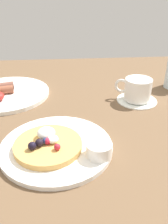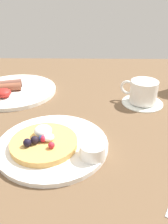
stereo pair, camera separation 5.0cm
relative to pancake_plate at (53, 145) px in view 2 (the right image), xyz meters
The scene contains 9 objects.
ground_plane 8.02cm from the pancake_plate, 50.69° to the left, with size 190.49×124.34×3.00cm, color brown.
pancake_plate is the anchor object (origin of this frame).
pancake_with_berries 2.48cm from the pancake_plate, 153.26° to the right, with size 14.45×14.45×3.66cm.
syrup_ramekin 9.93cm from the pancake_plate, 26.44° to the right, with size 5.33×5.33×2.90cm.
breakfast_plate 33.40cm from the pancake_plate, 119.88° to the left, with size 27.34×27.34×1.20cm, color white.
fried_breakfast 33.28cm from the pancake_plate, 124.68° to the left, with size 11.44×12.51×2.78cm.
coffee_saucer 32.33cm from the pancake_plate, 41.96° to the left, with size 12.14×12.14×0.62cm, color white.
coffee_cup 32.45cm from the pancake_plate, 42.25° to the left, with size 10.59×7.95×6.48cm.
teaspoon 27.12cm from the pancake_plate, 43.96° to the right, with size 8.37×12.45×0.60cm.
Camera 2 is at (2.69, -47.92, 32.12)cm, focal length 37.85 mm.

